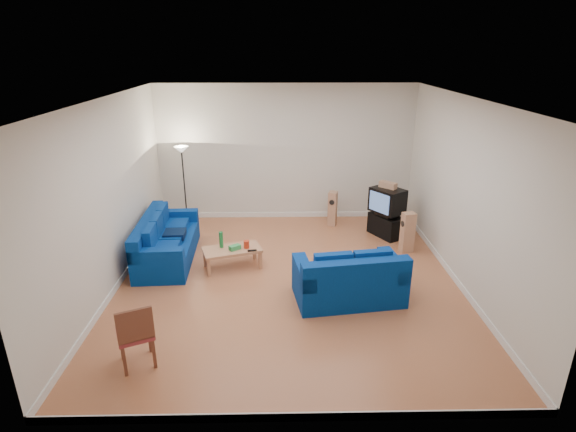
{
  "coord_description": "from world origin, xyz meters",
  "views": [
    {
      "loc": [
        -0.15,
        -7.16,
        3.97
      ],
      "look_at": [
        0.0,
        0.4,
        1.1
      ],
      "focal_mm": 28.0,
      "sensor_mm": 36.0,
      "label": 1
    }
  ],
  "objects_px": {
    "coffee_table": "(232,251)",
    "tv_stand": "(386,225)",
    "television": "(387,200)",
    "sofa_loveseat": "(350,282)",
    "sofa_three_seat": "(165,244)"
  },
  "relations": [
    {
      "from": "coffee_table",
      "to": "tv_stand",
      "type": "bearing_deg",
      "value": 24.41
    },
    {
      "from": "tv_stand",
      "to": "television",
      "type": "xyz_separation_m",
      "value": [
        -0.03,
        -0.04,
        0.6
      ]
    },
    {
      "from": "coffee_table",
      "to": "television",
      "type": "height_order",
      "value": "television"
    },
    {
      "from": "sofa_loveseat",
      "to": "tv_stand",
      "type": "xyz_separation_m",
      "value": [
        1.22,
        2.7,
        -0.09
      ]
    },
    {
      "from": "coffee_table",
      "to": "tv_stand",
      "type": "height_order",
      "value": "tv_stand"
    },
    {
      "from": "television",
      "to": "sofa_loveseat",
      "type": "bearing_deg",
      "value": -59.18
    },
    {
      "from": "television",
      "to": "coffee_table",
      "type": "bearing_deg",
      "value": -101.06
    },
    {
      "from": "coffee_table",
      "to": "tv_stand",
      "type": "distance_m",
      "value": 3.59
    },
    {
      "from": "sofa_loveseat",
      "to": "coffee_table",
      "type": "xyz_separation_m",
      "value": [
        -2.05,
        1.22,
        0.01
      ]
    },
    {
      "from": "coffee_table",
      "to": "television",
      "type": "xyz_separation_m",
      "value": [
        3.24,
        1.45,
        0.5
      ]
    },
    {
      "from": "coffee_table",
      "to": "tv_stand",
      "type": "xyz_separation_m",
      "value": [
        3.27,
        1.48,
        -0.1
      ]
    },
    {
      "from": "tv_stand",
      "to": "television",
      "type": "height_order",
      "value": "television"
    },
    {
      "from": "sofa_loveseat",
      "to": "tv_stand",
      "type": "distance_m",
      "value": 2.97
    },
    {
      "from": "sofa_three_seat",
      "to": "coffee_table",
      "type": "xyz_separation_m",
      "value": [
        1.36,
        -0.4,
        0.02
      ]
    },
    {
      "from": "sofa_three_seat",
      "to": "sofa_loveseat",
      "type": "relative_size",
      "value": 1.21
    }
  ]
}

